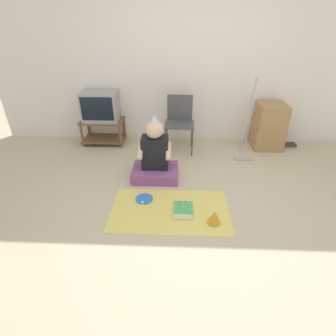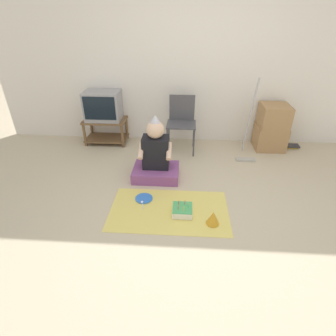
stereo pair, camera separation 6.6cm
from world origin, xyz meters
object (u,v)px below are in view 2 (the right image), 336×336
at_px(book_pile, 292,146).
at_px(paper_plate, 144,198).
at_px(dust_mop, 248,137).
at_px(folding_chair, 182,119).
at_px(cardboard_box_stack, 272,127).
at_px(party_hat_blue, 213,218).
at_px(tv, 103,106).
at_px(person_seated, 156,158).
at_px(birthday_cake, 182,210).

bearing_deg(book_pile, paper_plate, -145.63).
bearing_deg(book_pile, dust_mop, -154.61).
bearing_deg(folding_chair, cardboard_box_stack, 5.05).
bearing_deg(book_pile, party_hat_blue, -127.38).
bearing_deg(tv, book_pile, -0.59).
distance_m(tv, person_seated, 1.46).
height_order(book_pile, paper_plate, book_pile).
height_order(cardboard_box_stack, birthday_cake, cardboard_box_stack).
bearing_deg(paper_plate, cardboard_box_stack, 39.54).
relative_size(tv, book_pile, 2.86).
height_order(tv, dust_mop, dust_mop).
bearing_deg(tv, paper_plate, -61.25).
relative_size(dust_mop, book_pile, 6.23).
height_order(book_pile, person_seated, person_seated).
distance_m(book_pile, person_seated, 2.39).
bearing_deg(party_hat_blue, book_pile, 52.62).
distance_m(cardboard_box_stack, birthday_cake, 2.25).
bearing_deg(cardboard_box_stack, person_seated, -150.39).
height_order(tv, cardboard_box_stack, tv).
distance_m(person_seated, birthday_cake, 0.88).
relative_size(book_pile, party_hat_blue, 1.25).
distance_m(folding_chair, book_pile, 1.91).
relative_size(cardboard_box_stack, party_hat_blue, 4.63).
distance_m(tv, party_hat_blue, 2.61).
xyz_separation_m(tv, dust_mop, (2.26, -0.44, -0.29)).
bearing_deg(paper_plate, person_seated, 79.87).
relative_size(folding_chair, party_hat_blue, 5.50).
relative_size(cardboard_box_stack, dust_mop, 0.59).
bearing_deg(birthday_cake, paper_plate, 153.22).
distance_m(tv, folding_chair, 1.29).
bearing_deg(party_hat_blue, tv, 130.19).
distance_m(dust_mop, person_seated, 1.43).
xyz_separation_m(folding_chair, birthday_cake, (0.05, -1.63, -0.46)).
bearing_deg(paper_plate, book_pile, 34.37).
bearing_deg(book_pile, tv, 179.41).
xyz_separation_m(cardboard_box_stack, book_pile, (0.41, 0.02, -0.33)).
xyz_separation_m(person_seated, party_hat_blue, (0.69, -0.91, -0.20)).
distance_m(cardboard_box_stack, paper_plate, 2.41).
bearing_deg(person_seated, folding_chair, 70.06).
bearing_deg(dust_mop, cardboard_box_stack, 40.88).
xyz_separation_m(dust_mop, birthday_cake, (-0.93, -1.37, -0.31)).
xyz_separation_m(book_pile, paper_plate, (-2.25, -1.54, -0.02)).
height_order(tv, birthday_cake, tv).
relative_size(book_pile, birthday_cake, 0.89).
relative_size(person_seated, party_hat_blue, 5.52).
distance_m(folding_chair, person_seated, 0.95).
bearing_deg(dust_mop, paper_plate, -140.90).
bearing_deg(folding_chair, paper_plate, -106.34).
bearing_deg(birthday_cake, folding_chair, 91.91).
bearing_deg(tv, person_seated, -47.48).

